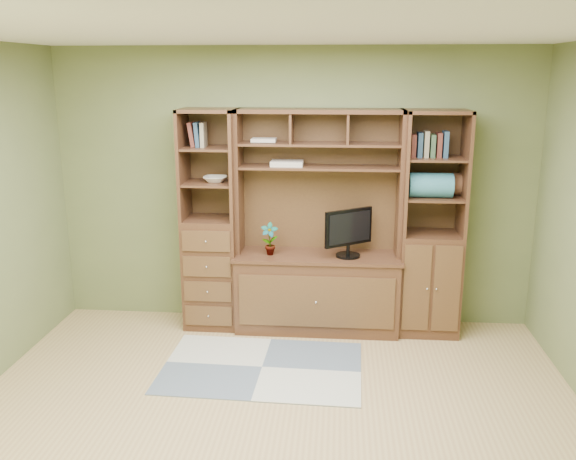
# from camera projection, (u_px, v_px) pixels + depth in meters

# --- Properties ---
(room) EXTENTS (4.60, 4.10, 2.64)m
(room) POSITION_uv_depth(u_px,v_px,m) (269.00, 247.00, 3.83)
(room) COLOR tan
(room) RESTS_ON ground
(center_hutch) EXTENTS (1.54, 0.53, 2.05)m
(center_hutch) POSITION_uv_depth(u_px,v_px,m) (318.00, 224.00, 5.55)
(center_hutch) COLOR #472919
(center_hutch) RESTS_ON ground
(left_tower) EXTENTS (0.50, 0.45, 2.05)m
(left_tower) POSITION_uv_depth(u_px,v_px,m) (211.00, 221.00, 5.67)
(left_tower) COLOR #472919
(left_tower) RESTS_ON ground
(right_tower) EXTENTS (0.55, 0.45, 2.05)m
(right_tower) POSITION_uv_depth(u_px,v_px,m) (431.00, 225.00, 5.50)
(right_tower) COLOR #472919
(right_tower) RESTS_ON ground
(rug) EXTENTS (1.65, 1.13, 0.01)m
(rug) POSITION_uv_depth(u_px,v_px,m) (262.00, 367.00, 5.02)
(rug) COLOR #919596
(rug) RESTS_ON ground
(monitor) EXTENTS (0.54, 0.47, 0.61)m
(monitor) POSITION_uv_depth(u_px,v_px,m) (349.00, 224.00, 5.49)
(monitor) COLOR black
(monitor) RESTS_ON center_hutch
(orchid) EXTENTS (0.16, 0.11, 0.30)m
(orchid) POSITION_uv_depth(u_px,v_px,m) (269.00, 239.00, 5.59)
(orchid) COLOR #B9563E
(orchid) RESTS_ON center_hutch
(magazines) EXTENTS (0.29, 0.21, 0.04)m
(magazines) POSITION_uv_depth(u_px,v_px,m) (287.00, 163.00, 5.52)
(magazines) COLOR beige
(magazines) RESTS_ON center_hutch
(bowl) EXTENTS (0.22, 0.22, 0.05)m
(bowl) POSITION_uv_depth(u_px,v_px,m) (215.00, 179.00, 5.56)
(bowl) COLOR silver
(bowl) RESTS_ON left_tower
(blanket_teal) EXTENTS (0.38, 0.22, 0.22)m
(blanket_teal) POSITION_uv_depth(u_px,v_px,m) (431.00, 185.00, 5.36)
(blanket_teal) COLOR #317081
(blanket_teal) RESTS_ON right_tower
(blanket_red) EXTENTS (0.36, 0.20, 0.20)m
(blanket_red) POSITION_uv_depth(u_px,v_px,m) (443.00, 184.00, 5.48)
(blanket_red) COLOR brown
(blanket_red) RESTS_ON right_tower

